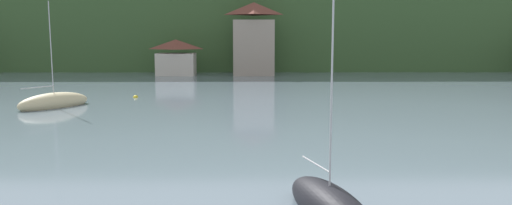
{
  "coord_description": "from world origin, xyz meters",
  "views": [
    {
      "loc": [
        -0.2,
        6.1,
        6.69
      ],
      "look_at": [
        0.0,
        35.43,
        2.59
      ],
      "focal_mm": 34.7,
      "sensor_mm": 36.0,
      "label": 1
    }
  ],
  "objects": [
    {
      "name": "wooded_hillside",
      "position": [
        -8.36,
        123.4,
        8.19
      ],
      "size": [
        352.0,
        55.0,
        43.22
      ],
      "color": "#38562D",
      "rests_on": "ground_plane"
    },
    {
      "name": "shore_building_westcentral",
      "position": [
        -12.55,
        86.08,
        2.81
      ],
      "size": [
        6.36,
        4.62,
        5.75
      ],
      "color": "beige",
      "rests_on": "ground_plane"
    },
    {
      "name": "shore_building_central",
      "position": [
        0.0,
        86.7,
        5.65
      ],
      "size": [
        6.84,
        5.93,
        11.66
      ],
      "color": "gray",
      "rests_on": "ground_plane"
    },
    {
      "name": "sailboat_far_0",
      "position": [
        -18.38,
        50.97,
        0.43
      ],
      "size": [
        5.78,
        6.85,
        10.09
      ],
      "rotation": [
        0.0,
        0.0,
        0.94
      ],
      "color": "#CCBC8E",
      "rests_on": "ground_plane"
    },
    {
      "name": "mooring_buoy_near",
      "position": [
        -12.56,
        57.87,
        0.0
      ],
      "size": [
        0.51,
        0.51,
        0.51
      ],
      "primitive_type": "sphere",
      "color": "yellow",
      "rests_on": "ground_plane"
    }
  ]
}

